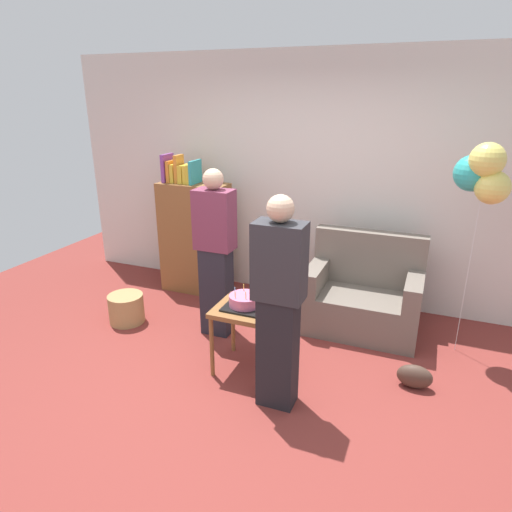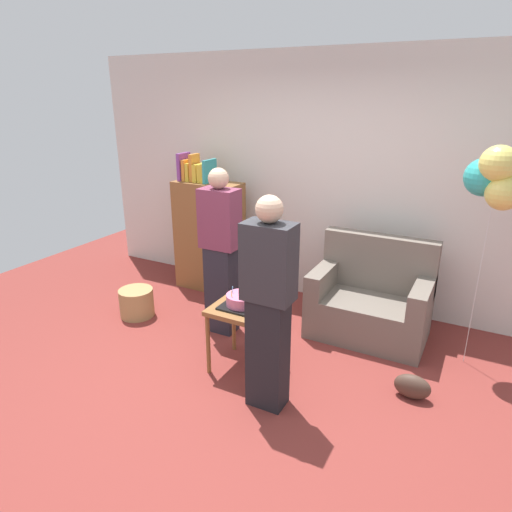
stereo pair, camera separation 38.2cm
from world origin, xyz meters
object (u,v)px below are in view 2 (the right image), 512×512
object	(u,v)px
side_table	(242,316)
balloon_bunch	(494,178)
handbag	(412,387)
bookshelf	(209,234)
birthday_cake	(242,301)
person_blowing_candles	(221,252)
person_holding_cake	(268,305)
wicker_basket	(137,303)
couch	(371,302)

from	to	relation	value
side_table	balloon_bunch	xyz separation A→B (m)	(1.68, 0.98, 1.15)
side_table	balloon_bunch	world-z (taller)	balloon_bunch
handbag	balloon_bunch	world-z (taller)	balloon_bunch
bookshelf	birthday_cake	world-z (taller)	bookshelf
side_table	person_blowing_candles	distance (m)	0.77
bookshelf	person_holding_cake	world-z (taller)	person_holding_cake
person_blowing_candles	wicker_basket	xyz separation A→B (m)	(-0.97, -0.17, -0.68)
side_table	wicker_basket	size ratio (longest dim) A/B	1.62
person_blowing_candles	person_holding_cake	bearing A→B (deg)	-61.15
birthday_cake	person_holding_cake	bearing A→B (deg)	-38.93
wicker_basket	balloon_bunch	size ratio (longest dim) A/B	0.19
couch	person_blowing_candles	distance (m)	1.54
wicker_basket	balloon_bunch	bearing A→B (deg)	12.07
bookshelf	handbag	distance (m)	2.86
side_table	wicker_basket	bearing A→B (deg)	168.27
person_holding_cake	side_table	bearing A→B (deg)	-21.81
side_table	birthday_cake	bearing A→B (deg)	166.76
birthday_cake	balloon_bunch	distance (m)	2.20
side_table	birthday_cake	xyz separation A→B (m)	(-0.00, 0.00, 0.14)
side_table	person_holding_cake	world-z (taller)	person_holding_cake
bookshelf	balloon_bunch	bearing A→B (deg)	-6.61
birthday_cake	handbag	bearing A→B (deg)	10.38
birthday_cake	handbag	xyz separation A→B (m)	(1.38, 0.25, -0.53)
side_table	birthday_cake	world-z (taller)	birthday_cake
side_table	balloon_bunch	distance (m)	2.26
bookshelf	person_holding_cake	xyz separation A→B (m)	(1.62, -1.65, 0.15)
couch	person_holding_cake	size ratio (longest dim) A/B	0.67
couch	balloon_bunch	bearing A→B (deg)	-8.16
couch	wicker_basket	xyz separation A→B (m)	(-2.29, -0.80, -0.19)
wicker_basket	handbag	bearing A→B (deg)	-1.07
couch	balloon_bunch	xyz separation A→B (m)	(0.87, -0.13, 1.30)
couch	wicker_basket	size ratio (longest dim) A/B	3.06
side_table	person_holding_cake	size ratio (longest dim) A/B	0.36
couch	bookshelf	distance (m)	2.06
bookshelf	birthday_cake	size ratio (longest dim) A/B	5.03
birthday_cake	person_holding_cake	xyz separation A→B (m)	(0.41, -0.33, 0.20)
person_holding_cake	wicker_basket	size ratio (longest dim) A/B	4.53
side_table	birthday_cake	size ratio (longest dim) A/B	1.83
side_table	handbag	world-z (taller)	side_table
side_table	person_holding_cake	distance (m)	0.63
birthday_cake	handbag	world-z (taller)	birthday_cake
bookshelf	side_table	distance (m)	1.80
person_holding_cake	handbag	world-z (taller)	person_holding_cake
couch	balloon_bunch	world-z (taller)	balloon_bunch
birthday_cake	person_blowing_candles	bearing A→B (deg)	136.63
bookshelf	wicker_basket	size ratio (longest dim) A/B	4.47
birthday_cake	person_blowing_candles	world-z (taller)	person_blowing_candles
handbag	balloon_bunch	xyz separation A→B (m)	(0.30, 0.73, 1.54)
couch	wicker_basket	world-z (taller)	couch
couch	birthday_cake	xyz separation A→B (m)	(-0.81, -1.11, 0.29)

